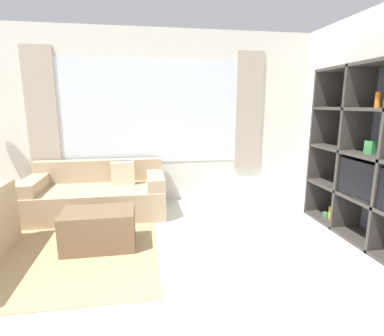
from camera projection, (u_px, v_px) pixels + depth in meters
wall_back at (151, 118)px, 4.75m from camera, size 6.41×0.11×2.70m
wall_right at (380, 123)px, 3.54m from camera, size 0.07×4.52×2.70m
area_rug at (48, 246)px, 3.37m from camera, size 2.42×2.31×0.01m
shelving_unit at (375, 157)px, 3.34m from camera, size 0.43×1.91×2.02m
couch_main at (98, 195)px, 4.35m from camera, size 1.90×0.94×0.74m
ottoman at (99, 229)px, 3.31m from camera, size 0.77×0.48×0.43m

